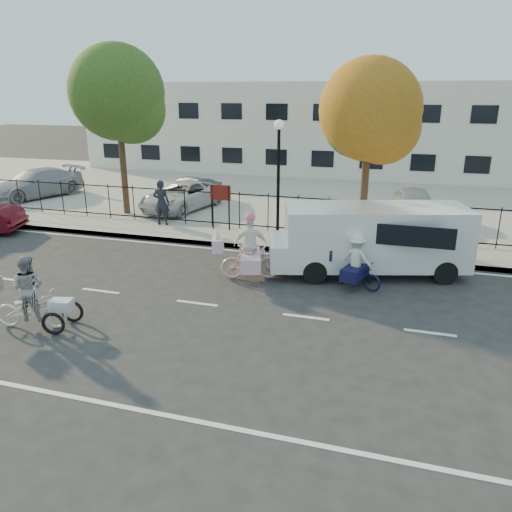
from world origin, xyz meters
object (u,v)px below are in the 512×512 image
(lamppost, at_px, (279,157))
(pedestrian, at_px, (161,202))
(white_van, at_px, (371,237))
(lot_car_d, at_px, (414,205))
(lot_car_c, at_px, (189,191))
(lot_car_b, at_px, (181,196))
(unicorn_bike, at_px, (249,255))
(lot_car_a, at_px, (36,183))
(zebra_trike, at_px, (30,300))
(bull_bike, at_px, (355,267))

(lamppost, bearing_deg, pedestrian, 180.00)
(white_van, xyz_separation_m, pedestrian, (-8.72, 3.00, -0.09))
(lot_car_d, bearing_deg, lot_car_c, 168.94)
(lot_car_c, bearing_deg, lot_car_b, -58.75)
(unicorn_bike, relative_size, lot_car_b, 0.46)
(pedestrian, distance_m, lot_car_b, 2.81)
(lamppost, relative_size, lot_car_d, 1.02)
(pedestrian, relative_size, lot_car_a, 0.38)
(lot_car_c, bearing_deg, white_van, -17.64)
(white_van, distance_m, pedestrian, 9.22)
(pedestrian, distance_m, lot_car_c, 4.43)
(lot_car_d, bearing_deg, lot_car_a, 174.51)
(zebra_trike, relative_size, lot_car_c, 0.60)
(lamppost, height_order, unicorn_bike, lamppost)
(unicorn_bike, bearing_deg, pedestrian, 31.17)
(lot_car_b, bearing_deg, lot_car_c, 112.41)
(lot_car_c, relative_size, lot_car_d, 0.84)
(white_van, distance_m, lot_car_d, 6.59)
(lot_car_d, bearing_deg, unicorn_bike, -126.74)
(unicorn_bike, distance_m, lot_car_a, 16.16)
(zebra_trike, height_order, pedestrian, pedestrian)
(zebra_trike, distance_m, white_van, 9.79)
(lamppost, distance_m, lot_car_c, 7.53)
(zebra_trike, bearing_deg, lot_car_a, 26.47)
(white_van, distance_m, lot_car_b, 10.79)
(lamppost, distance_m, lot_car_b, 6.46)
(lot_car_a, xyz_separation_m, lot_car_d, (18.89, 0.24, -0.00))
(lamppost, bearing_deg, lot_car_a, 166.93)
(white_van, relative_size, lot_car_b, 1.40)
(bull_bike, height_order, lot_car_a, bull_bike)
(white_van, relative_size, pedestrian, 3.44)
(zebra_trike, bearing_deg, lot_car_c, -4.54)
(zebra_trike, xyz_separation_m, lot_car_c, (-1.91, 13.63, 0.03))
(unicorn_bike, height_order, lot_car_a, unicorn_bike)
(bull_bike, xyz_separation_m, pedestrian, (-8.41, 4.39, 0.44))
(lot_car_d, bearing_deg, pedestrian, -167.16)
(zebra_trike, bearing_deg, lot_car_d, -47.16)
(lot_car_a, height_order, lot_car_d, lot_car_a)
(lamppost, bearing_deg, bull_bike, -51.87)
(lamppost, distance_m, zebra_trike, 10.28)
(lamppost, xyz_separation_m, lot_car_b, (-5.35, 2.77, -2.32))
(unicorn_bike, bearing_deg, lot_car_b, 19.81)
(unicorn_bike, distance_m, bull_bike, 3.16)
(zebra_trike, height_order, lot_car_b, zebra_trike)
(lamppost, distance_m, unicorn_bike, 5.16)
(bull_bike, bearing_deg, unicorn_bike, 110.86)
(lamppost, height_order, lot_car_a, lamppost)
(bull_bike, xyz_separation_m, lot_car_b, (-8.80, 7.16, 0.15))
(bull_bike, distance_m, lot_car_a, 18.90)
(bull_bike, xyz_separation_m, white_van, (0.31, 1.39, 0.54))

